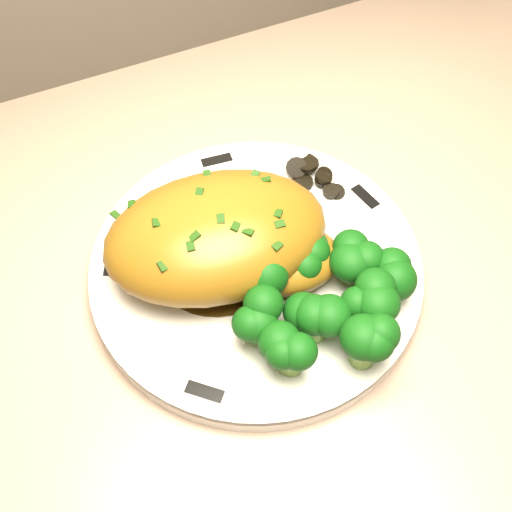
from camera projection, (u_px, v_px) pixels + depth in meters
name	position (u px, v px, depth m)	size (l,w,h in m)	color
plate	(256.00, 269.00, 0.55)	(0.28, 0.28, 0.02)	silver
rim_accent_0	(365.00, 197.00, 0.58)	(0.03, 0.01, 0.00)	black
rim_accent_1	(217.00, 160.00, 0.61)	(0.03, 0.01, 0.00)	black
rim_accent_2	(112.00, 262.00, 0.54)	(0.03, 0.01, 0.00)	black
rim_accent_3	(205.00, 392.00, 0.48)	(0.03, 0.01, 0.00)	black
rim_accent_4	(382.00, 339.00, 0.50)	(0.03, 0.01, 0.00)	black
gravy_pool	(218.00, 260.00, 0.54)	(0.11, 0.11, 0.00)	#312009
chicken_breast	(225.00, 239.00, 0.51)	(0.20, 0.15, 0.07)	brown
mushroom_pile	(299.00, 193.00, 0.58)	(0.09, 0.07, 0.02)	black
broccoli_florets	(324.00, 300.00, 0.49)	(0.14, 0.12, 0.05)	olive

